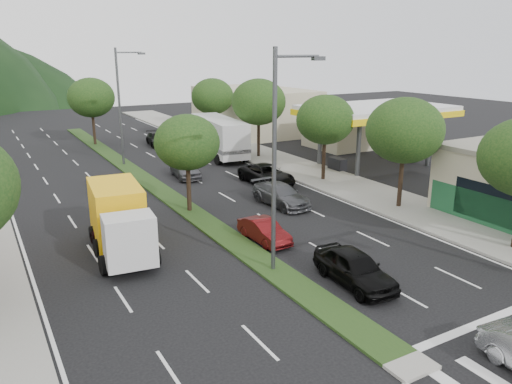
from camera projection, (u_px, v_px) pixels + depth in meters
ground at (400, 360)px, 16.46m from camera, size 160.00×160.00×0.00m
sidewalk_right at (292, 166)px, 43.25m from camera, size 5.00×90.00×0.15m
median at (141, 177)px, 39.77m from camera, size 1.60×56.00×0.12m
gas_canopy at (376, 113)px, 42.59m from camera, size 12.20×8.20×5.25m
bldg_right_far at (254, 110)px, 61.73m from camera, size 10.00×16.00×5.20m
tree_r_b at (405, 130)px, 30.80m from camera, size 4.80×4.80×6.94m
tree_r_c at (325, 120)px, 37.55m from camera, size 4.40×4.40×6.48m
tree_r_d at (259, 102)px, 45.76m from camera, size 5.00×5.00×7.17m
tree_r_e at (212, 97)px, 54.18m from camera, size 4.60×4.60×6.71m
tree_med_near at (187, 142)px, 30.23m from camera, size 4.00×4.00×6.02m
tree_med_far at (91, 98)px, 51.73m from camera, size 4.80×4.80×6.94m
streetlight_near at (278, 152)px, 21.68m from camera, size 2.60×0.25×10.00m
streetlight_mid at (122, 101)px, 42.51m from camera, size 2.60×0.25×10.00m
suv_maroon at (120, 238)px, 25.49m from camera, size 2.50×4.58×1.22m
car_queue_a at (355, 268)px, 21.61m from camera, size 2.09×4.59×1.53m
car_queue_b at (281, 195)px, 32.63m from camera, size 2.25×4.91×1.39m
car_queue_c at (264, 231)px, 26.45m from camera, size 1.42×3.70×1.20m
car_queue_d at (267, 175)px, 37.70m from camera, size 2.59×5.36×1.47m
car_queue_e at (185, 168)px, 39.67m from camera, size 2.19×4.45×1.46m
car_queue_f at (158, 139)px, 52.85m from camera, size 2.47×4.83×1.34m
box_truck at (120, 222)px, 24.97m from camera, size 3.20×6.93×3.31m
motorhome at (219, 136)px, 47.14m from camera, size 3.89×9.64×3.60m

